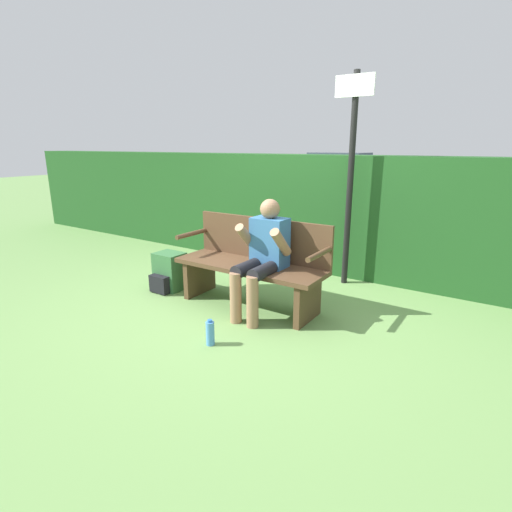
# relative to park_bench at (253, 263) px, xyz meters

# --- Properties ---
(ground_plane) EXTENTS (40.00, 40.00, 0.00)m
(ground_plane) POSITION_rel_park_bench_xyz_m (0.00, -0.07, -0.44)
(ground_plane) COLOR #668E4C
(hedge_back) EXTENTS (12.00, 0.50, 1.49)m
(hedge_back) POSITION_rel_park_bench_xyz_m (0.00, 1.59, 0.30)
(hedge_back) COLOR #1E4C1E
(hedge_back) RESTS_ON ground
(park_bench) EXTENTS (1.58, 0.52, 0.89)m
(park_bench) POSITION_rel_park_bench_xyz_m (0.00, 0.00, 0.00)
(park_bench) COLOR #513823
(park_bench) RESTS_ON ground
(person_seated) EXTENTS (0.48, 0.61, 1.12)m
(person_seated) POSITION_rel_park_bench_xyz_m (0.21, -0.14, 0.17)
(person_seated) COLOR #336699
(person_seated) RESTS_ON ground
(backpack) EXTENTS (0.32, 0.35, 0.43)m
(backpack) POSITION_rel_park_bench_xyz_m (-1.05, -0.17, -0.24)
(backpack) COLOR #336638
(backpack) RESTS_ON ground
(water_bottle) EXTENTS (0.07, 0.07, 0.23)m
(water_bottle) POSITION_rel_park_bench_xyz_m (0.20, -0.94, -0.34)
(water_bottle) COLOR #4C8CCC
(water_bottle) RESTS_ON ground
(signpost) EXTENTS (0.43, 0.09, 2.38)m
(signpost) POSITION_rel_park_bench_xyz_m (0.55, 1.16, 0.92)
(signpost) COLOR black
(signpost) RESTS_ON ground
(parked_car) EXTENTS (4.62, 1.95, 1.31)m
(parked_car) POSITION_rel_park_bench_xyz_m (-4.16, 12.43, 0.19)
(parked_car) COLOR #2D4784
(parked_car) RESTS_ON ground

